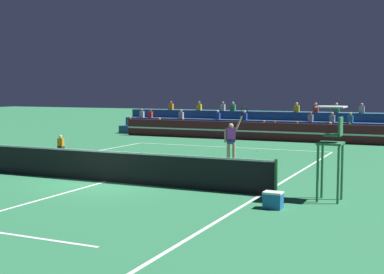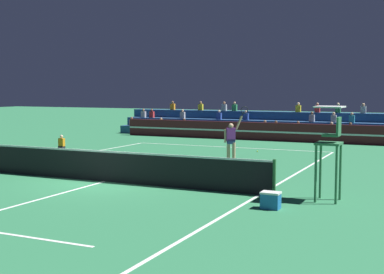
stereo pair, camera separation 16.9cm
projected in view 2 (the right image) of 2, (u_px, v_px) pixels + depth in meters
name	position (u px, v px, depth m)	size (l,w,h in m)	color
ground_plane	(104.00, 182.00, 18.18)	(120.00, 120.00, 0.00)	#2D7A4C
court_lines	(104.00, 181.00, 18.18)	(11.10, 23.90, 0.01)	white
tennis_net	(104.00, 166.00, 18.13)	(12.00, 0.10, 1.10)	#2D6B38
sponsor_banner_wall	(256.00, 131.00, 32.91)	(18.00, 0.26, 1.10)	#51191E
bleacher_stand	(268.00, 127.00, 35.19)	(20.72, 2.85, 2.28)	navy
umpire_chair	(330.00, 140.00, 14.85)	(0.76, 0.84, 2.67)	#337047
ball_kid_courtside	(62.00, 145.00, 26.92)	(0.30, 0.36, 0.84)	black
tennis_player	(231.00, 140.00, 22.46)	(0.92, 0.58, 2.47)	tan
tennis_ball	(257.00, 151.00, 26.76)	(0.07, 0.07, 0.07)	#C6DB33
equipment_cooler	(271.00, 200.00, 14.04)	(0.50, 0.38, 0.45)	#1E66B2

